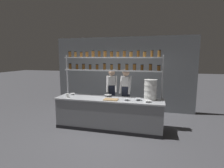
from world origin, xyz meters
TOP-DOWN VIEW (x-y plane):
  - ground_plane at (0.00, 0.00)m, footprint 40.00×40.00m
  - back_wall at (0.00, 2.06)m, footprint 5.57×0.12m
  - prep_counter at (0.00, -0.00)m, footprint 3.17×0.76m
  - spice_shelf_unit at (0.01, 0.33)m, footprint 3.05×0.28m
  - chef_left at (-0.11, 0.77)m, footprint 0.41×0.34m
  - chef_center at (0.40, 0.55)m, footprint 0.38×0.32m
  - container_stack at (1.18, 0.14)m, footprint 0.36×0.36m
  - cutting_board at (0.11, -0.16)m, footprint 0.40×0.26m
  - prep_bowl_near_left at (1.13, -0.17)m, footprint 0.19×0.19m
  - prep_bowl_center_front at (-0.09, 0.23)m, footprint 0.23×0.23m
  - prep_bowl_center_back at (-1.27, 0.20)m, footprint 0.16×0.16m
  - prep_bowl_near_right at (0.54, -0.10)m, footprint 0.18×0.18m
  - prep_bowl_far_left at (0.86, -0.02)m, footprint 0.20×0.20m
  - serving_cup_front at (-1.24, -0.17)m, footprint 0.08×0.08m

SIDE VIEW (x-z plane):
  - ground_plane at x=0.00m, z-range 0.00..0.00m
  - prep_counter at x=0.00m, z-range 0.00..0.92m
  - cutting_board at x=0.11m, z-range 0.92..0.94m
  - prep_bowl_center_back at x=-1.27m, z-range 0.92..0.96m
  - prep_bowl_near_right at x=0.54m, z-range 0.92..0.97m
  - prep_bowl_near_left at x=1.13m, z-range 0.92..0.97m
  - prep_bowl_far_left at x=0.86m, z-range 0.92..0.97m
  - prep_bowl_center_front at x=-0.09m, z-range 0.92..0.98m
  - serving_cup_front at x=-1.24m, z-range 0.92..1.03m
  - chef_left at x=-0.11m, z-range 0.14..1.87m
  - chef_center at x=0.40m, z-range 0.14..1.90m
  - container_stack at x=1.18m, z-range 0.92..1.50m
  - back_wall at x=0.00m, z-range 0.00..2.90m
  - spice_shelf_unit at x=0.01m, z-range 0.74..3.06m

